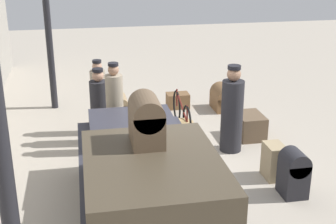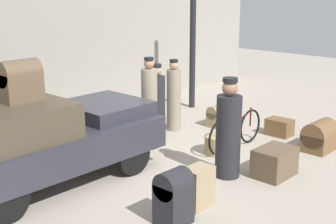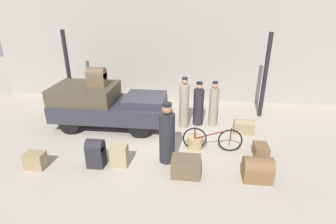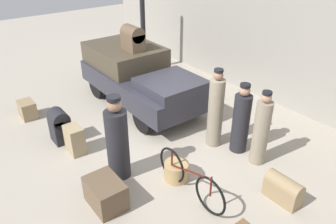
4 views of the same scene
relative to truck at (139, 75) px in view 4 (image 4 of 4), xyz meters
name	(u,v)px [view 4 (image 4 of 4)]	position (x,y,z in m)	size (l,w,h in m)	color
ground_plane	(156,148)	(2.13, -0.97, -0.84)	(30.00, 30.00, 0.00)	#A89E8E
station_building_facade	(281,21)	(2.13, 3.10, 1.41)	(16.00, 0.15, 4.50)	gray
canopy_pillar_left	(143,24)	(-1.99, 1.50, 0.77)	(0.16, 0.16, 3.21)	black
truck	(139,75)	(0.00, 0.00, 0.00)	(3.91, 1.82, 1.49)	black
bicycle	(190,179)	(3.74, -1.36, -0.47)	(1.78, 0.04, 0.77)	black
wicker_basket	(176,171)	(3.23, -1.26, -0.66)	(0.48, 0.48, 0.37)	tan
porter_carrying_trunk	(117,142)	(2.45, -2.08, -0.04)	(0.44, 0.44, 1.76)	#232328
porter_lifting_near_truck	(261,131)	(3.84, 0.45, -0.08)	(0.33, 0.33, 1.65)	gray
porter_with_bicycle	(241,121)	(3.30, 0.46, -0.11)	(0.37, 0.37, 1.61)	#232328
conductor_in_dark_uniform	(216,111)	(2.80, 0.19, 0.01)	(0.34, 0.34, 1.84)	gray
trunk_barrel_dark	(283,189)	(4.87, -0.10, -0.58)	(0.67, 0.31, 0.51)	#937A56
trunk_wicker_pale	(75,140)	(1.18, -2.46, -0.52)	(0.46, 0.32, 0.64)	#9E8966
trunk_large_brown	(106,193)	(3.02, -2.69, -0.58)	(0.75, 0.54, 0.51)	brown
trunk_umber_medium	(60,125)	(0.55, -2.54, -0.42)	(0.45, 0.40, 0.80)	#232328
suitcase_black_upright	(27,110)	(-1.05, -2.82, -0.61)	(0.52, 0.37, 0.45)	#937A56
trunk_on_truck_roof	(133,38)	(-0.22, 0.00, 0.99)	(0.62, 0.41, 0.66)	brown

